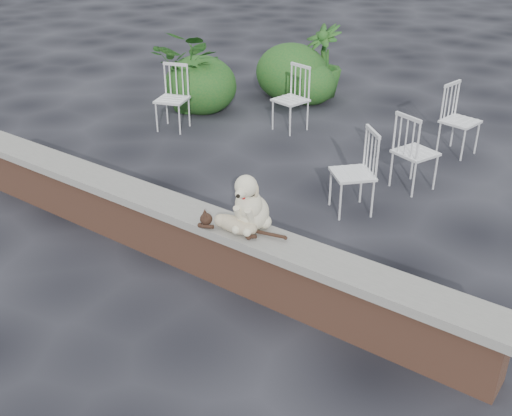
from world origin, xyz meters
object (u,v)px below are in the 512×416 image
Objects in this scene: chair_e at (461,120)px; chair_d at (353,172)px; potted_plant_a at (193,70)px; chair_a at (172,98)px; potted_plant_b at (322,61)px; cat at (234,223)px; chair_c at (416,151)px; dog at (252,199)px; chair_b at (291,99)px.

chair_d is at bearing -178.71° from chair_e.
potted_plant_a is (-4.05, -0.69, 0.18)m from chair_e.
chair_a is at bearing 122.85° from chair_e.
potted_plant_b reaches higher than chair_d.
cat is 2.91m from chair_c.
chair_a is (-3.35, 0.77, 0.00)m from chair_d.
potted_plant_b is at bearing 103.75° from dog.
potted_plant_a is (-3.99, 0.66, 0.18)m from chair_c.
chair_e is at bearing 3.65° from chair_a.
chair_d is at bearing -31.80° from chair_a.
dog is at bearing 51.32° from cat.
chair_a is at bearing -68.72° from potted_plant_a.
dog is 0.58× the size of chair_c.
chair_d is (-0.31, -0.96, 0.00)m from chair_c.
cat is 4.25m from chair_e.
chair_a is (-1.41, -0.99, 0.00)m from chair_b.
potted_plant_b is at bearing 51.87° from chair_a.
chair_b is 0.79× the size of potted_plant_b.
chair_e is at bearing 25.26° from chair_b.
cat is 4.09m from chair_b.
chair_d is 0.72× the size of potted_plant_a.
chair_d is at bearing 92.18° from chair_c.
chair_b is 0.72× the size of potted_plant_a.
chair_c is at bearing -171.97° from chair_e.
chair_d is at bearing -30.38° from chair_b.
cat is at bearing -58.64° from chair_a.
dog is 4.11m from chair_e.
chair_b is at bearing -178.99° from chair_d.
potted_plant_b is at bearing -22.10° from chair_c.
chair_c is at bearing -9.39° from potted_plant_a.
chair_e is at bearing 124.12° from chair_d.
dog is 2.77m from chair_c.
potted_plant_a is at bearing 126.43° from dog.
chair_b is at bearing 107.59° from dog.
cat is at bearing -44.85° from potted_plant_a.
potted_plant_b is at bearing 117.40° from chair_b.
chair_c is 1.00× the size of chair_d.
dog is at bearing 102.56° from chair_c.
chair_a is at bearing 131.90° from dog.
chair_b is at bearing -74.39° from potted_plant_b.
chair_b is (-2.31, -0.55, 0.00)m from chair_e.
chair_c and chair_d have the same top height.
chair_d is (1.94, -1.76, 0.00)m from chair_b.
chair_a is at bearing 23.25° from chair_c.
chair_e is 4.02m from chair_a.
potted_plant_b reaches higher than chair_c.
chair_b and chair_a have the same top height.
dog is at bearing -56.35° from chair_a.
chair_c is (0.45, 2.87, -0.19)m from cat.
chair_d is at bearing -23.74° from potted_plant_a.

